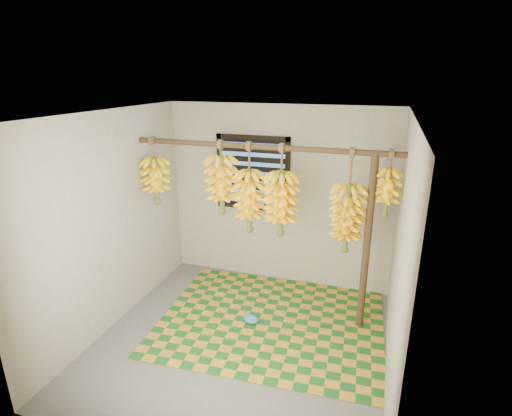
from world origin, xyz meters
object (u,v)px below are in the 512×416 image
at_px(support_post, 367,246).
at_px(plastic_bag, 251,319).
at_px(banana_bunch_c, 249,201).
at_px(woven_mat, 271,321).
at_px(banana_bunch_d, 281,204).
at_px(banana_bunch_f, 387,192).
at_px(banana_bunch_a, 156,180).
at_px(banana_bunch_e, 347,218).
at_px(banana_bunch_b, 222,185).

distance_m(support_post, plastic_bag, 1.57).
bearing_deg(banana_bunch_c, woven_mat, -34.18).
distance_m(support_post, banana_bunch_d, 1.03).
bearing_deg(banana_bunch_d, banana_bunch_f, -0.00).
bearing_deg(woven_mat, banana_bunch_c, 145.82).
height_order(banana_bunch_c, banana_bunch_f, same).
bearing_deg(banana_bunch_a, banana_bunch_e, -0.00).
height_order(plastic_bag, banana_bunch_f, banana_bunch_f).
bearing_deg(banana_bunch_f, banana_bunch_d, 180.00).
xyz_separation_m(banana_bunch_b, banana_bunch_c, (0.34, 0.00, -0.17)).
height_order(plastic_bag, banana_bunch_d, banana_bunch_d).
xyz_separation_m(support_post, banana_bunch_e, (-0.23, -0.00, 0.29)).
xyz_separation_m(banana_bunch_b, banana_bunch_d, (0.71, 0.00, -0.16)).
xyz_separation_m(plastic_bag, banana_bunch_e, (0.97, 0.34, 1.24)).
bearing_deg(banana_bunch_e, banana_bunch_d, 180.00).
bearing_deg(banana_bunch_d, support_post, -0.00).
distance_m(plastic_bag, banana_bunch_e, 1.61).
height_order(support_post, banana_bunch_d, banana_bunch_d).
relative_size(plastic_bag, banana_bunch_b, 0.23).
bearing_deg(banana_bunch_f, support_post, 180.00).
bearing_deg(woven_mat, support_post, 13.27).
relative_size(woven_mat, banana_bunch_a, 3.08).
xyz_separation_m(banana_bunch_a, banana_bunch_d, (1.57, 0.00, -0.14)).
height_order(plastic_bag, banana_bunch_c, banana_bunch_c).
bearing_deg(banana_bunch_b, plastic_bag, -35.81).
bearing_deg(banana_bunch_d, banana_bunch_a, -180.00).
bearing_deg(banana_bunch_e, banana_bunch_a, 180.00).
relative_size(support_post, banana_bunch_c, 1.92).
height_order(banana_bunch_d, banana_bunch_f, same).
bearing_deg(support_post, banana_bunch_e, -180.00).
xyz_separation_m(plastic_bag, banana_bunch_f, (1.35, 0.34, 1.56)).
bearing_deg(woven_mat, banana_bunch_a, 171.43).
xyz_separation_m(woven_mat, banana_bunch_e, (0.76, 0.23, 1.28)).
xyz_separation_m(support_post, banana_bunch_f, (0.15, 0.00, 0.61)).
distance_m(plastic_bag, banana_bunch_b, 1.59).
bearing_deg(banana_bunch_a, woven_mat, -8.57).
bearing_deg(banana_bunch_e, banana_bunch_c, 180.00).
relative_size(banana_bunch_b, banana_bunch_e, 0.75).
xyz_separation_m(banana_bunch_c, banana_bunch_d, (0.37, 0.00, 0.00)).
bearing_deg(banana_bunch_a, support_post, 0.00).
bearing_deg(banana_bunch_b, banana_bunch_d, 0.00).
distance_m(banana_bunch_b, banana_bunch_c, 0.38).
relative_size(banana_bunch_c, banana_bunch_e, 0.91).
distance_m(woven_mat, banana_bunch_c, 1.43).
distance_m(woven_mat, banana_bunch_e, 1.51).
bearing_deg(banana_bunch_f, banana_bunch_e, -180.00).
height_order(banana_bunch_a, banana_bunch_f, same).
xyz_separation_m(support_post, banana_bunch_c, (-1.33, 0.00, 0.37)).
bearing_deg(banana_bunch_d, plastic_bag, -125.92).
height_order(woven_mat, banana_bunch_f, banana_bunch_f).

